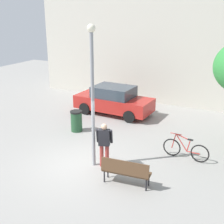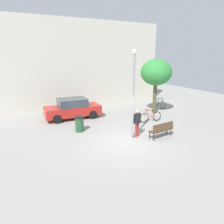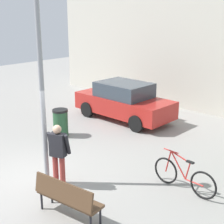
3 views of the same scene
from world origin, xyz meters
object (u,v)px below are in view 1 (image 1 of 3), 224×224
Objects in this scene: lamppost at (92,87)px; trash_bin at (76,121)px; person_by_lamppost at (104,142)px; park_bench at (126,170)px; bicycle_red at (185,150)px; parked_car_red at (114,100)px.

lamppost is 5.10× the size of trash_bin.
person_by_lamppost is 1.02× the size of park_bench.
lamppost is 4.26m from trash_bin.
bicycle_red is (1.25, 2.74, -0.16)m from park_bench.
person_by_lamppost is 0.39× the size of parked_car_red.
parked_car_red reaches higher than bicycle_red.
lamppost reaches higher than parked_car_red.
person_by_lamppost reaches higher than parked_car_red.
trash_bin is at bearing 141.74° from park_bench.
person_by_lamppost is 3.70m from trash_bin.
lamppost reaches higher than bicycle_red.
bicycle_red is (2.86, 2.04, -2.61)m from lamppost.
lamppost is 3.01m from park_bench.
bicycle_red is 1.83× the size of trash_bin.
trash_bin is at bearing 134.28° from lamppost.
parked_car_red is at bearing 113.75° from person_by_lamppost.
person_by_lamppost is 1.68× the size of trash_bin.
park_bench is 5.13m from trash_bin.
person_by_lamppost is at bearing -40.33° from trash_bin.
park_bench is at bearing -59.83° from parked_car_red.
park_bench is 0.39× the size of parked_car_red.
bicycle_red is 0.43× the size of parked_car_red.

